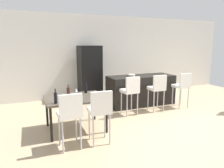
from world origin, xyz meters
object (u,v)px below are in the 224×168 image
(dining_table, at_px, (75,100))
(potted_plant, at_px, (157,84))
(dining_chair_near, at_px, (70,112))
(wine_bottle_left, at_px, (68,93))
(bar_chair_right, at_px, (182,85))
(wine_glass_middle, at_px, (76,90))
(refrigerator, at_px, (90,73))
(kitchen_island, at_px, (141,90))
(bar_chair_middle, at_px, (158,87))
(bar_chair_left, at_px, (131,90))
(fruit_bowl, at_px, (132,75))
(wine_bottle_corner, at_px, (86,88))
(dining_chair_far, at_px, (100,109))
(wine_bottle_inner, at_px, (56,98))

(dining_table, xyz_separation_m, potted_plant, (3.81, 2.41, -0.36))
(dining_chair_near, distance_m, wine_bottle_left, 0.82)
(bar_chair_right, distance_m, wine_glass_middle, 3.25)
(refrigerator, xyz_separation_m, potted_plant, (2.77, -0.01, -0.61))
(kitchen_island, relative_size, bar_chair_middle, 1.99)
(bar_chair_left, relative_size, wine_bottle_left, 3.44)
(dining_chair_near, distance_m, potted_plant, 5.25)
(refrigerator, bearing_deg, dining_chair_near, -112.10)
(wine_glass_middle, xyz_separation_m, fruit_bowl, (1.93, 0.97, 0.09))
(dining_table, distance_m, wine_bottle_corner, 0.50)
(kitchen_island, relative_size, potted_plant, 3.81)
(bar_chair_left, xyz_separation_m, wine_bottle_corner, (-1.24, -0.07, 0.15))
(dining_chair_far, bearing_deg, wine_glass_middle, 102.32)
(wine_bottle_corner, bearing_deg, bar_chair_right, 1.30)
(dining_chair_far, height_order, wine_bottle_left, dining_chair_far)
(dining_chair_near, distance_m, wine_bottle_inner, 0.57)
(bar_chair_right, relative_size, dining_table, 0.83)
(bar_chair_middle, height_order, dining_chair_near, same)
(bar_chair_left, xyz_separation_m, dining_table, (-1.58, -0.39, -0.02))
(dining_chair_far, relative_size, wine_bottle_corner, 3.49)
(dining_chair_near, bearing_deg, bar_chair_left, 33.85)
(kitchen_island, distance_m, fruit_bowl, 0.61)
(wine_bottle_corner, bearing_deg, wine_bottle_inner, -140.24)
(bar_chair_left, xyz_separation_m, bar_chair_right, (1.73, -0.00, 0.00))
(wine_bottle_left, relative_size, potted_plant, 0.56)
(dining_chair_far, xyz_separation_m, wine_bottle_corner, (0.05, 1.18, 0.15))
(bar_chair_left, distance_m, fruit_bowl, 0.88)
(dining_chair_near, bearing_deg, bar_chair_right, 19.17)
(bar_chair_left, xyz_separation_m, wine_glass_middle, (-1.51, -0.24, 0.17))
(bar_chair_right, bearing_deg, wine_bottle_inner, -169.13)
(wine_bottle_inner, xyz_separation_m, potted_plant, (4.26, 2.73, -0.54))
(kitchen_island, relative_size, wine_bottle_corner, 6.95)
(dining_chair_near, xyz_separation_m, fruit_bowl, (2.27, 1.98, 0.26))
(dining_table, distance_m, wine_glass_middle, 0.25)
(kitchen_island, bearing_deg, potted_plant, 40.14)
(dining_chair_near, relative_size, refrigerator, 0.57)
(dining_chair_far, xyz_separation_m, wine_bottle_left, (-0.43, 0.79, 0.17))
(dining_chair_near, relative_size, potted_plant, 1.92)
(bar_chair_left, height_order, wine_bottle_corner, bar_chair_left)
(dining_chair_far, xyz_separation_m, refrigerator, (0.76, 3.27, 0.22))
(bar_chair_middle, relative_size, wine_bottle_inner, 3.61)
(wine_bottle_corner, relative_size, potted_plant, 0.55)
(wine_glass_middle, bearing_deg, wine_bottle_left, -134.12)
(dining_chair_far, height_order, refrigerator, refrigerator)
(bar_chair_left, distance_m, refrigerator, 2.10)
(fruit_bowl, bearing_deg, dining_table, -150.42)
(bar_chair_middle, bearing_deg, dining_chair_far, -149.78)
(dining_chair_far, height_order, wine_bottle_corner, dining_chair_far)
(dining_chair_far, bearing_deg, refrigerator, 76.86)
(dining_chair_far, bearing_deg, wine_bottle_left, 118.84)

